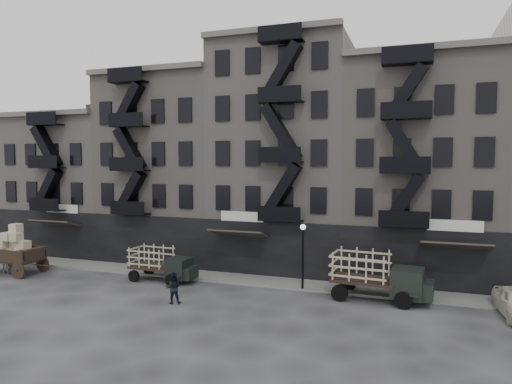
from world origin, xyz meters
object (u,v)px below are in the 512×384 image
(wagon, at_px, (13,246))
(pedestrian_mid, at_px, (173,288))
(stake_truck_west, at_px, (161,262))
(stake_truck_east, at_px, (378,273))

(wagon, xyz_separation_m, pedestrian_mid, (14.63, -2.37, -1.14))
(stake_truck_west, xyz_separation_m, pedestrian_mid, (3.26, -4.12, -0.43))
(stake_truck_west, bearing_deg, pedestrian_mid, -49.92)
(stake_truck_west, bearing_deg, stake_truck_east, 3.33)
(pedestrian_mid, bearing_deg, stake_truck_east, 178.17)
(wagon, relative_size, stake_truck_west, 0.91)
(wagon, xyz_separation_m, stake_truck_east, (25.77, 2.14, -0.41))
(stake_truck_east, relative_size, pedestrian_mid, 3.23)
(wagon, bearing_deg, pedestrian_mid, -7.65)
(wagon, distance_m, stake_truck_west, 11.52)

